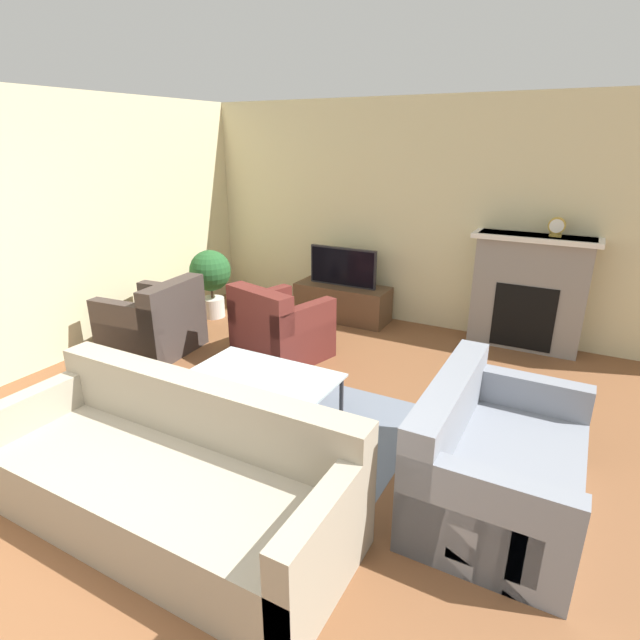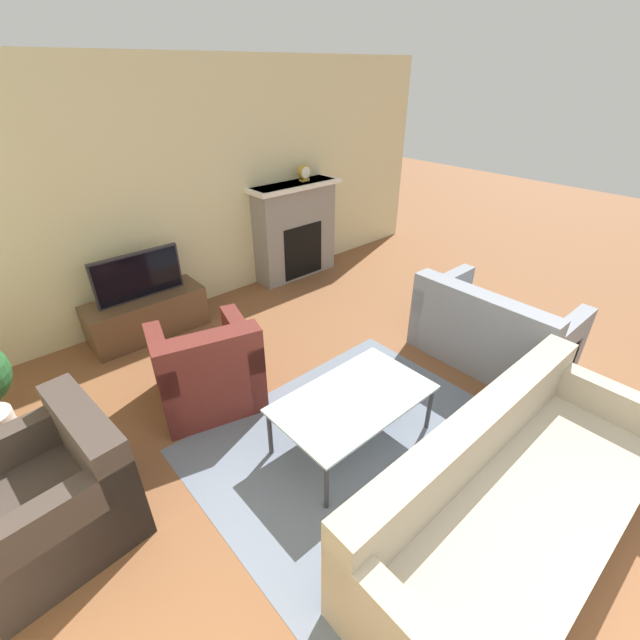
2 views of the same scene
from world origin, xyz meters
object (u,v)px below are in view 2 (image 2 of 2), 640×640
tv (138,276)px  couch_loveseat (491,332)px  couch_sectional (510,504)px  armchair_accent (207,372)px  armchair_by_window (54,499)px  mantel_clock (304,173)px  coffee_table (353,401)px

tv → couch_loveseat: tv is taller
tv → couch_sectional: 3.88m
tv → armchair_accent: 1.48m
armchair_by_window → mantel_clock: size_ratio=4.66×
tv → coffee_table: bearing=-78.1°
couch_loveseat → armchair_by_window: same height
mantel_clock → couch_sectional: bearing=-113.1°
armchair_by_window → coffee_table: bearing=65.7°
couch_sectional → armchair_accent: (-0.74, 2.36, 0.01)m
couch_loveseat → armchair_accent: same height
armchair_accent → tv: bearing=-76.8°
armchair_accent → coffee_table: armchair_accent is taller
tv → armchair_by_window: 2.39m
couch_loveseat → mantel_clock: (-0.01, 2.86, 1.09)m
couch_sectional → armchair_by_window: 2.77m
tv → armchair_accent: size_ratio=0.90×
coffee_table → couch_loveseat: bearing=-3.4°
couch_loveseat → mantel_clock: bearing=0.2°
armchair_by_window → armchair_accent: bearing=105.9°
couch_sectional → armchair_by_window: size_ratio=2.50×
couch_sectional → coffee_table: couch_sectional is taller
armchair_by_window → mantel_clock: (3.74, 2.08, 1.08)m
coffee_table → armchair_accent: bearing=117.0°
armchair_by_window → armchair_accent: size_ratio=0.93×
couch_sectional → coffee_table: (-0.14, 1.19, 0.12)m
tv → armchair_accent: (-0.05, -1.43, -0.40)m
tv → mantel_clock: 2.48m
armchair_accent → coffee_table: bearing=132.1°
couch_loveseat → coffee_table: bearing=86.6°
mantel_clock → armchair_by_window: bearing=-150.9°
couch_loveseat → armchair_by_window: (-3.75, 0.78, 0.01)m
armchair_accent → mantel_clock: (2.43, 1.58, 1.08)m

